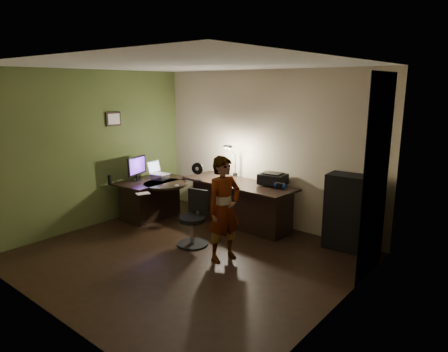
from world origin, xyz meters
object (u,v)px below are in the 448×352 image
Objects in this scene: office_chair at (192,219)px; desk_right at (238,204)px; person at (224,209)px; cabinet at (352,213)px; monitor at (136,172)px; desk_left at (152,199)px.

desk_right is at bearing 78.05° from office_chair.
office_chair is at bearing 98.50° from person.
cabinet reaches higher than monitor.
person reaches higher than desk_left.
desk_right is at bearing 10.69° from monitor.
person is at bearing -17.95° from office_chair.
person reaches higher than monitor.
office_chair is at bearing -19.81° from desk_left.
office_chair reaches higher than desk_right.
cabinet reaches higher than desk_right.
office_chair is at bearing -148.17° from cabinet.
desk_left is 2.45× the size of monitor.
person is at bearing -134.25° from cabinet.
desk_right reaches higher than desk_left.
cabinet reaches higher than desk_left.
monitor is at bearing -130.54° from desk_left.
desk_left is at bearing -169.04° from cabinet.
office_chair is (-0.00, -1.17, 0.04)m from desk_right.
cabinet is 2.25× the size of monitor.
person reaches higher than office_chair.
desk_left is 0.58m from monitor.
cabinet is 3.82m from monitor.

